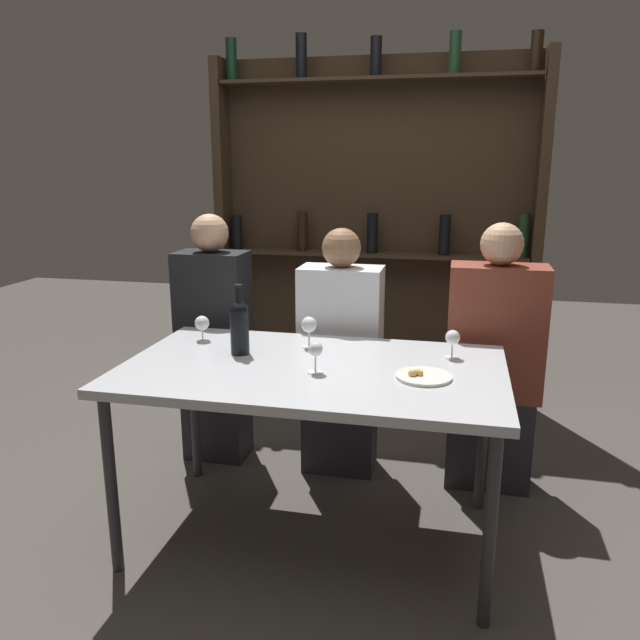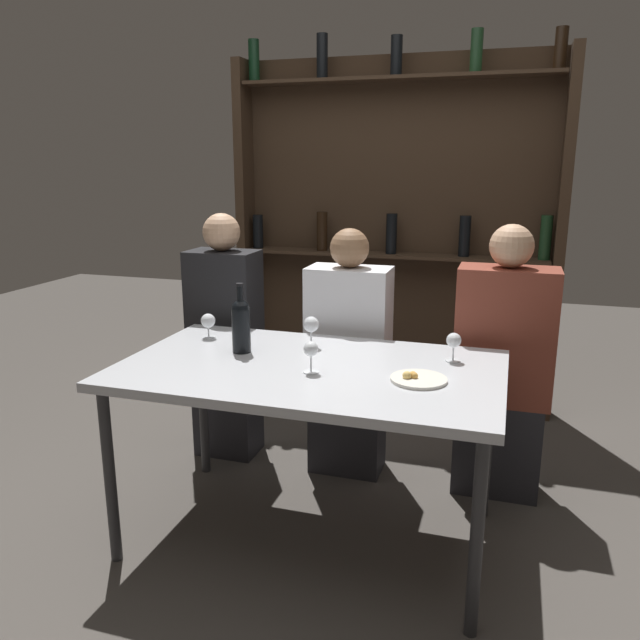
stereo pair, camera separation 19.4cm
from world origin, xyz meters
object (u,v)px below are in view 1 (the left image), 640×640
(wine_glass_0, at_px, (309,326))
(wine_glass_1, at_px, (202,324))
(wine_bottle, at_px, (239,325))
(wine_glass_3, at_px, (453,339))
(food_plate_0, at_px, (423,376))
(seated_person_center, at_px, (340,361))
(seated_person_left, at_px, (215,346))
(seated_person_right, at_px, (493,367))
(wine_glass_2, at_px, (315,351))

(wine_glass_0, bearing_deg, wine_glass_1, 179.56)
(wine_bottle, height_order, wine_glass_3, wine_bottle)
(wine_bottle, xyz_separation_m, wine_glass_1, (-0.23, 0.15, -0.05))
(food_plate_0, bearing_deg, seated_person_center, 122.73)
(wine_glass_0, height_order, wine_glass_1, wine_glass_0)
(seated_person_left, xyz_separation_m, seated_person_right, (1.38, 0.00, -0.02))
(seated_person_center, bearing_deg, wine_glass_2, -87.05)
(seated_person_right, bearing_deg, wine_glass_3, -115.38)
(wine_glass_2, distance_m, food_plate_0, 0.40)
(wine_glass_2, height_order, seated_person_left, seated_person_left)
(wine_glass_2, height_order, seated_person_center, seated_person_center)
(wine_glass_1, xyz_separation_m, seated_person_left, (-0.10, 0.38, -0.22))
(wine_bottle, bearing_deg, wine_glass_3, 8.88)
(food_plate_0, bearing_deg, seated_person_right, 66.75)
(wine_bottle, relative_size, wine_glass_1, 2.62)
(wine_bottle, distance_m, seated_person_left, 0.69)
(wine_bottle, bearing_deg, wine_glass_0, 30.53)
(wine_glass_1, distance_m, seated_person_right, 1.35)
(wine_glass_0, relative_size, seated_person_right, 0.11)
(wine_glass_0, bearing_deg, seated_person_center, 80.40)
(wine_glass_3, xyz_separation_m, seated_person_right, (0.19, 0.40, -0.24))
(seated_person_center, bearing_deg, seated_person_right, 0.00)
(wine_glass_0, distance_m, wine_glass_2, 0.33)
(seated_person_left, bearing_deg, wine_bottle, -57.92)
(wine_glass_3, bearing_deg, food_plate_0, -109.99)
(wine_glass_1, relative_size, seated_person_right, 0.09)
(food_plate_0, xyz_separation_m, seated_person_center, (-0.43, 0.67, -0.18))
(seated_person_left, bearing_deg, wine_glass_3, -18.70)
(wine_glass_0, bearing_deg, wine_glass_2, -72.19)
(wine_bottle, xyz_separation_m, wine_glass_2, (0.36, -0.16, -0.04))
(wine_glass_3, relative_size, seated_person_right, 0.09)
(wine_glass_0, relative_size, wine_glass_2, 1.11)
(wine_glass_0, xyz_separation_m, wine_glass_1, (-0.49, 0.00, -0.02))
(wine_glass_0, height_order, wine_glass_2, wine_glass_0)
(wine_bottle, relative_size, seated_person_right, 0.23)
(wine_glass_0, distance_m, wine_glass_3, 0.60)
(wine_glass_0, height_order, seated_person_center, seated_person_center)
(wine_glass_2, height_order, wine_glass_3, wine_glass_2)
(food_plate_0, bearing_deg, wine_glass_2, -176.34)
(wine_glass_1, distance_m, food_plate_0, 1.03)
(seated_person_center, relative_size, seated_person_right, 0.97)
(wine_glass_2, bearing_deg, wine_glass_1, 151.54)
(wine_glass_0, xyz_separation_m, wine_glass_2, (0.10, -0.31, -0.01))
(wine_glass_2, distance_m, seated_person_center, 0.75)
(wine_glass_0, distance_m, food_plate_0, 0.58)
(wine_glass_3, height_order, seated_person_center, seated_person_center)
(wine_glass_0, height_order, seated_person_left, seated_person_left)
(wine_glass_3, height_order, seated_person_right, seated_person_right)
(seated_person_right, bearing_deg, wine_glass_0, -153.98)
(wine_bottle, bearing_deg, food_plate_0, -10.44)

